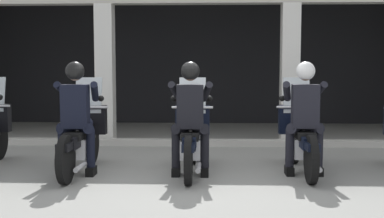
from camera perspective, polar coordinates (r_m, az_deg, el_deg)
The scene contains 9 objects.
ground_plane at distance 10.00m, azimuth 0.58°, elevation -3.83°, with size 80.00×80.00×0.00m, color gray.
station_building at distance 12.04m, azimuth 0.86°, elevation 7.81°, with size 12.08×3.91×3.32m.
kerb_strip at distance 9.65m, azimuth 0.44°, elevation -3.79°, with size 11.58×0.24×0.12m, color #B7B5AD.
motorcycle_left at distance 7.49m, azimuth -12.30°, elevation -3.08°, with size 0.62×2.04×1.35m.
police_officer_left at distance 7.17m, azimuth -12.95°, elevation 0.07°, with size 0.63×0.61×1.58m.
motorcycle_center at distance 7.28m, azimuth -0.08°, elevation -3.19°, with size 0.62×2.04×1.35m.
police_officer_center at distance 6.95m, azimuth -0.19°, elevation 0.04°, with size 0.63×0.61×1.58m.
motorcycle_right at distance 7.50m, azimuth 12.16°, elevation -3.07°, with size 0.62×2.04×1.35m.
police_officer_right at distance 7.17m, azimuth 12.59°, elevation 0.08°, with size 0.63×0.61×1.58m.
Camera 1 is at (0.32, -6.87, 1.55)m, focal length 47.30 mm.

